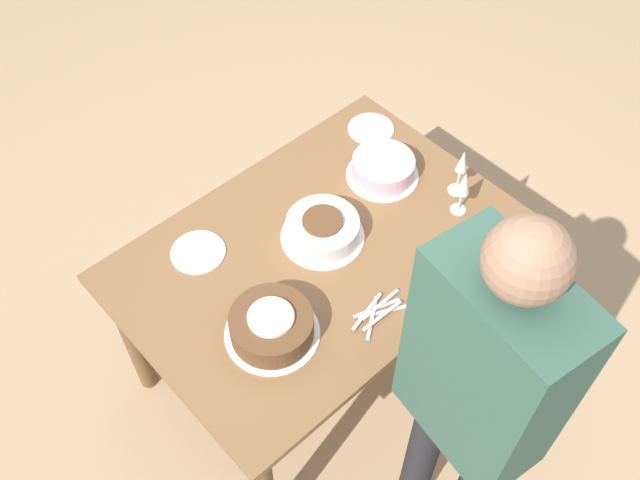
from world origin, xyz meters
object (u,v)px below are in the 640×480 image
at_px(wine_glass_near, 464,185).
at_px(wine_glass_far, 462,165).
at_px(cake_center_white, 323,229).
at_px(cake_back_decorated, 383,168).
at_px(person_cutting, 477,391).
at_px(cake_front_chocolate, 272,326).

relative_size(wine_glass_near, wine_glass_far, 0.95).
height_order(cake_center_white, cake_back_decorated, cake_center_white).
xyz_separation_m(cake_center_white, cake_back_decorated, (0.37, 0.07, -0.00)).
distance_m(wine_glass_near, wine_glass_far, 0.10).
height_order(cake_center_white, person_cutting, person_cutting).
distance_m(cake_center_white, cake_back_decorated, 0.38).
height_order(cake_front_chocolate, person_cutting, person_cutting).
relative_size(cake_front_chocolate, wine_glass_near, 1.59).
bearing_deg(person_cutting, wine_glass_near, -40.18).
bearing_deg(cake_back_decorated, wine_glass_near, -75.06).
distance_m(cake_front_chocolate, wine_glass_far, 0.91).
xyz_separation_m(cake_front_chocolate, wine_glass_far, (0.91, 0.01, 0.09)).
bearing_deg(cake_center_white, person_cutting, -103.34).
bearing_deg(wine_glass_far, person_cutting, -138.20).
bearing_deg(wine_glass_near, person_cutting, -138.57).
xyz_separation_m(cake_center_white, cake_front_chocolate, (-0.39, -0.18, 0.00)).
xyz_separation_m(cake_center_white, wine_glass_near, (0.45, -0.24, 0.09)).
bearing_deg(wine_glass_far, cake_front_chocolate, -179.40).
height_order(cake_back_decorated, wine_glass_far, wine_glass_far).
height_order(cake_center_white, wine_glass_far, wine_glass_far).
relative_size(cake_center_white, cake_front_chocolate, 0.97).
distance_m(cake_back_decorated, wine_glass_near, 0.33).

